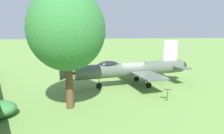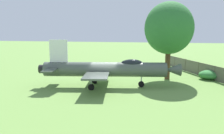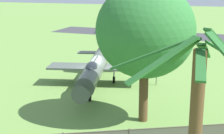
{
  "view_description": "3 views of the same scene",
  "coord_description": "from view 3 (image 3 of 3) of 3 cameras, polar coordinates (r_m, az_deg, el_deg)",
  "views": [
    {
      "loc": [
        19.94,
        -4.66,
        6.02
      ],
      "look_at": [
        2.15,
        -2.44,
        2.5
      ],
      "focal_mm": 31.43,
      "sensor_mm": 36.0,
      "label": 1
    },
    {
      "loc": [
        -21.62,
        -6.02,
        5.49
      ],
      "look_at": [
        -1.14,
        -1.01,
        2.23
      ],
      "focal_mm": 36.43,
      "sensor_mm": 36.0,
      "label": 2
    },
    {
      "loc": [
        9.46,
        -26.72,
        8.94
      ],
      "look_at": [
        2.15,
        -2.44,
        2.5
      ],
      "focal_mm": 54.9,
      "sensor_mm": 36.0,
      "label": 3
    }
  ],
  "objects": [
    {
      "name": "ground_plane",
      "position": [
        29.72,
        -2.62,
        -3.27
      ],
      "size": [
        200.0,
        200.0,
        0.0
      ],
      "primitive_type": "plane",
      "color": "#668E42"
    },
    {
      "name": "parking_strip",
      "position": [
        59.75,
        4.56,
        5.6
      ],
      "size": [
        31.14,
        10.08,
        0.0
      ],
      "primitive_type": "cube",
      "rotation": [
        0.0,
        0.0,
        3.07
      ],
      "color": "#38383D",
      "rests_on": "ground_plane"
    },
    {
      "name": "display_jet",
      "position": [
        28.89,
        -2.75,
        -0.03
      ],
      "size": [
        8.8,
        14.06,
        4.74
      ],
      "rotation": [
        0.0,
        0.0,
        4.91
      ],
      "color": "#4C564C",
      "rests_on": "ground_plane"
    },
    {
      "name": "shade_tree",
      "position": [
        21.24,
        5.52,
        5.98
      ],
      "size": [
        6.18,
        5.52,
        8.9
      ],
      "color": "brown",
      "rests_on": "ground_plane"
    },
    {
      "name": "info_plaque",
      "position": [
        30.14,
        7.4,
        -1.43
      ],
      "size": [
        0.48,
        0.65,
        1.14
      ],
      "color": "#333333",
      "rests_on": "ground_plane"
    },
    {
      "name": "parked_car_white",
      "position": [
        58.13,
        10.52,
        5.95
      ],
      "size": [
        2.11,
        4.57,
        1.55
      ],
      "rotation": [
        0.0,
        0.0,
        1.52
      ],
      "color": "silver",
      "rests_on": "ground_plane"
    },
    {
      "name": "parked_car_red",
      "position": [
        59.32,
        6.11,
        6.23
      ],
      "size": [
        2.24,
        4.57,
        1.45
      ],
      "rotation": [
        0.0,
        0.0,
        4.63
      ],
      "color": "red",
      "rests_on": "ground_plane"
    },
    {
      "name": "parked_car_silver",
      "position": [
        60.05,
        2.96,
        6.44
      ],
      "size": [
        2.34,
        4.28,
        1.57
      ],
      "rotation": [
        0.0,
        0.0,
        1.45
      ],
      "color": "#B2B5BA",
      "rests_on": "ground_plane"
    },
    {
      "name": "parked_car_yellow",
      "position": [
        61.68,
        -0.85,
        6.61
      ],
      "size": [
        2.24,
        4.77,
        1.42
      ],
      "rotation": [
        0.0,
        0.0,
        4.68
      ],
      "color": "gold",
      "rests_on": "ground_plane"
    }
  ]
}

